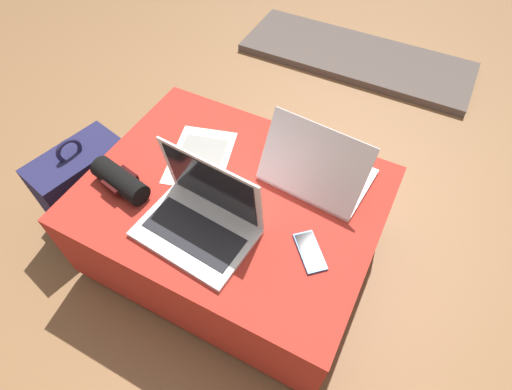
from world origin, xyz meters
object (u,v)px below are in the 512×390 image
at_px(laptop_far, 316,170).
at_px(wrist_brace, 120,180).
at_px(paper_sheet, 200,157).
at_px(cell_phone, 310,252).
at_px(laptop_near, 201,217).
at_px(backpack, 88,187).

distance_m(laptop_far, wrist_brace, 0.66).
bearing_deg(wrist_brace, paper_sheet, 56.73).
relative_size(paper_sheet, wrist_brace, 1.51).
xyz_separation_m(laptop_far, cell_phone, (0.10, -0.27, -0.05)).
height_order(laptop_near, cell_phone, laptop_near).
xyz_separation_m(laptop_near, backpack, (-0.62, 0.05, -0.27)).
xyz_separation_m(backpack, wrist_brace, (0.29, -0.05, 0.25)).
bearing_deg(laptop_near, cell_phone, 16.48).
distance_m(laptop_near, laptop_far, 0.42).
xyz_separation_m(laptop_near, wrist_brace, (-0.33, 0.01, -0.01)).
bearing_deg(wrist_brace, backpack, 171.13).
height_order(laptop_near, wrist_brace, laptop_near).
bearing_deg(paper_sheet, cell_phone, -35.66).
height_order(cell_phone, wrist_brace, wrist_brace).
height_order(paper_sheet, wrist_brace, wrist_brace).
height_order(cell_phone, paper_sheet, cell_phone).
distance_m(cell_phone, backpack, 0.99).
distance_m(laptop_near, backpack, 0.68).
xyz_separation_m(laptop_far, paper_sheet, (-0.41, -0.09, -0.05)).
bearing_deg(backpack, laptop_near, 98.25).
xyz_separation_m(laptop_far, wrist_brace, (-0.57, -0.34, -0.01)).
bearing_deg(cell_phone, backpack, 138.45).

